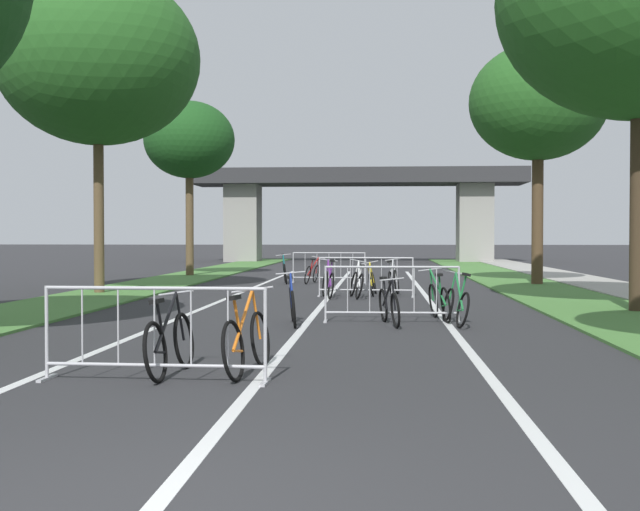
% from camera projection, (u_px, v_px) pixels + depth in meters
% --- Properties ---
extents(grass_verge_left, '(2.68, 56.50, 0.05)m').
position_uv_depth(grass_verge_left, '(164.00, 282.00, 28.09)').
color(grass_verge_left, '#477A38').
rests_on(grass_verge_left, ground).
extents(grass_verge_right, '(2.68, 56.50, 0.05)m').
position_uv_depth(grass_verge_right, '(521.00, 284.00, 27.22)').
color(grass_verge_right, '#477A38').
rests_on(grass_verge_right, ground).
extents(sidewalk_path_right, '(2.24, 56.50, 0.08)m').
position_uv_depth(sidewalk_path_right, '(596.00, 283.00, 27.05)').
color(sidewalk_path_right, '#9E9B93').
rests_on(sidewalk_path_right, ground).
extents(lane_stripe_center, '(0.14, 32.68, 0.01)m').
position_uv_depth(lane_stripe_center, '(327.00, 299.00, 20.90)').
color(lane_stripe_center, silver).
rests_on(lane_stripe_center, ground).
extents(lane_stripe_right_lane, '(0.14, 32.68, 0.01)m').
position_uv_depth(lane_stripe_right_lane, '(429.00, 299.00, 20.72)').
color(lane_stripe_right_lane, silver).
rests_on(lane_stripe_right_lane, ground).
extents(lane_stripe_left_lane, '(0.14, 32.68, 0.01)m').
position_uv_depth(lane_stripe_left_lane, '(227.00, 298.00, 21.09)').
color(lane_stripe_left_lane, silver).
rests_on(lane_stripe_left_lane, ground).
extents(overpass_bridge, '(20.54, 4.14, 5.76)m').
position_uv_depth(overpass_bridge, '(358.00, 194.00, 51.07)').
color(overpass_bridge, '#2D2D30').
rests_on(overpass_bridge, ground).
extents(tree_left_oak_mid, '(5.60, 5.60, 8.88)m').
position_uv_depth(tree_left_oak_mid, '(98.00, 59.00, 22.55)').
color(tree_left_oak_mid, brown).
rests_on(tree_left_oak_mid, ground).
extents(tree_left_pine_far, '(3.61, 3.61, 6.98)m').
position_uv_depth(tree_left_pine_far, '(189.00, 141.00, 32.62)').
color(tree_left_pine_far, brown).
rests_on(tree_left_pine_far, ground).
extents(tree_right_maple_mid, '(4.45, 4.45, 7.85)m').
position_uv_depth(tree_right_maple_mid, '(538.00, 103.00, 26.56)').
color(tree_right_maple_mid, '#4C3823').
rests_on(tree_right_maple_mid, ground).
extents(crowd_barrier_nearest, '(2.54, 0.52, 1.05)m').
position_uv_depth(crowd_barrier_nearest, '(154.00, 334.00, 9.01)').
color(crowd_barrier_nearest, '#ADADB2').
rests_on(crowd_barrier_nearest, ground).
extents(crowd_barrier_second, '(2.54, 0.48, 1.05)m').
position_uv_depth(crowd_barrier_second, '(392.00, 294.00, 15.22)').
color(crowd_barrier_second, '#ADADB2').
rests_on(crowd_barrier_second, ground).
extents(crowd_barrier_third, '(2.55, 0.56, 1.05)m').
position_uv_depth(crowd_barrier_third, '(366.00, 277.00, 21.66)').
color(crowd_barrier_third, '#ADADB2').
rests_on(crowd_barrier_third, ground).
extents(crowd_barrier_fourth, '(2.54, 0.49, 1.05)m').
position_uv_depth(crowd_barrier_fourth, '(329.00, 268.00, 28.15)').
color(crowd_barrier_fourth, '#ADADB2').
rests_on(crowd_barrier_fourth, ground).
extents(bicycle_green_0, '(0.57, 1.75, 0.99)m').
position_uv_depth(bicycle_green_0, '(439.00, 300.00, 15.54)').
color(bicycle_green_0, black).
rests_on(bicycle_green_0, ground).
extents(bicycle_black_1, '(0.44, 1.71, 0.96)m').
position_uv_depth(bicycle_black_1, '(170.00, 343.00, 9.42)').
color(bicycle_black_1, black).
rests_on(bicycle_black_1, ground).
extents(bicycle_yellow_2, '(0.47, 1.71, 0.93)m').
position_uv_depth(bicycle_yellow_2, '(372.00, 282.00, 22.21)').
color(bicycle_yellow_2, black).
rests_on(bicycle_yellow_2, ground).
extents(bicycle_blue_3, '(0.52, 1.75, 1.00)m').
position_uv_depth(bicycle_blue_3, '(292.00, 304.00, 14.79)').
color(bicycle_blue_3, black).
rests_on(bicycle_blue_3, ground).
extents(bicycle_orange_4, '(0.53, 1.74, 1.00)m').
position_uv_depth(bicycle_orange_4, '(247.00, 341.00, 9.49)').
color(bicycle_orange_4, black).
rests_on(bicycle_orange_4, ground).
extents(bicycle_red_5, '(0.66, 1.70, 0.92)m').
position_uv_depth(bicycle_red_5, '(312.00, 273.00, 27.76)').
color(bicycle_red_5, black).
rests_on(bicycle_red_5, ground).
extents(bicycle_silver_6, '(0.44, 1.71, 1.00)m').
position_uv_depth(bicycle_silver_6, '(394.00, 281.00, 22.12)').
color(bicycle_silver_6, black).
rests_on(bicycle_silver_6, ground).
extents(bicycle_teal_7, '(0.50, 1.65, 1.02)m').
position_uv_depth(bicycle_teal_7, '(285.00, 272.00, 27.79)').
color(bicycle_teal_7, black).
rests_on(bicycle_teal_7, ground).
extents(bicycle_purple_8, '(0.51, 1.62, 1.01)m').
position_uv_depth(bicycle_purple_8, '(328.00, 283.00, 21.27)').
color(bicycle_purple_8, black).
rests_on(bicycle_purple_8, ground).
extents(bicycle_white_9, '(0.50, 1.63, 1.00)m').
position_uv_depth(bicycle_white_9, '(357.00, 284.00, 21.17)').
color(bicycle_white_9, black).
rests_on(bicycle_white_9, ground).
extents(bicycle_green_10, '(0.52, 1.74, 0.99)m').
position_uv_depth(bicycle_green_10, '(456.00, 305.00, 14.73)').
color(bicycle_green_10, black).
rests_on(bicycle_green_10, ground).
extents(bicycle_black_11, '(0.47, 1.70, 0.89)m').
position_uv_depth(bicycle_black_11, '(389.00, 306.00, 14.73)').
color(bicycle_black_11, black).
rests_on(bicycle_black_11, ground).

